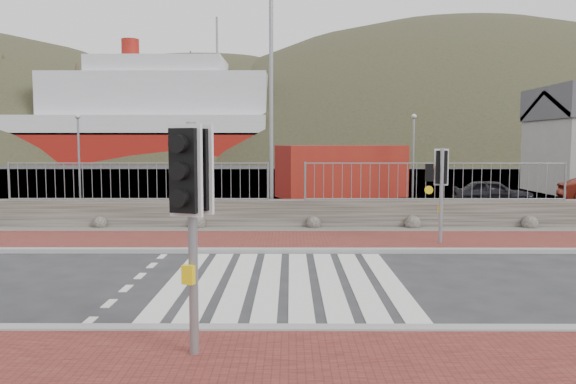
{
  "coord_description": "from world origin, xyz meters",
  "views": [
    {
      "loc": [
        0.12,
        -10.93,
        2.77
      ],
      "look_at": [
        0.06,
        3.0,
        1.54
      ],
      "focal_mm": 35.0,
      "sensor_mm": 36.0,
      "label": 1
    }
  ],
  "objects_px": {
    "ferry": "(113,124)",
    "traffic_signal_far": "(440,175)",
    "streetlight": "(275,91)",
    "car_a": "(493,193)",
    "shipping_container": "(341,171)",
    "traffic_signal_near": "(192,190)"
  },
  "relations": [
    {
      "from": "streetlight",
      "to": "traffic_signal_near",
      "type": "bearing_deg",
      "value": -87.75
    },
    {
      "from": "traffic_signal_near",
      "to": "car_a",
      "type": "relative_size",
      "value": 0.89
    },
    {
      "from": "traffic_signal_near",
      "to": "traffic_signal_far",
      "type": "height_order",
      "value": "traffic_signal_near"
    },
    {
      "from": "ferry",
      "to": "streetlight",
      "type": "distance_m",
      "value": 64.55
    },
    {
      "from": "ferry",
      "to": "shipping_container",
      "type": "xyz_separation_m",
      "value": [
        27.37,
        -50.31,
        -4.05
      ]
    },
    {
      "from": "ferry",
      "to": "traffic_signal_near",
      "type": "xyz_separation_m",
      "value": [
        23.55,
        -71.88,
        -3.18
      ]
    },
    {
      "from": "traffic_signal_far",
      "to": "streetlight",
      "type": "xyz_separation_m",
      "value": [
        -4.52,
        4.05,
        2.6
      ]
    },
    {
      "from": "shipping_container",
      "to": "streetlight",
      "type": "bearing_deg",
      "value": -126.68
    },
    {
      "from": "shipping_container",
      "to": "car_a",
      "type": "distance_m",
      "value": 7.51
    },
    {
      "from": "ferry",
      "to": "streetlight",
      "type": "bearing_deg",
      "value": -67.92
    },
    {
      "from": "ferry",
      "to": "traffic_signal_far",
      "type": "xyz_separation_m",
      "value": [
        28.78,
        -63.86,
        -3.46
      ]
    },
    {
      "from": "traffic_signal_near",
      "to": "shipping_container",
      "type": "distance_m",
      "value": 21.91
    },
    {
      "from": "traffic_signal_near",
      "to": "streetlight",
      "type": "relative_size",
      "value": 0.38
    },
    {
      "from": "ferry",
      "to": "car_a",
      "type": "relative_size",
      "value": 14.68
    },
    {
      "from": "streetlight",
      "to": "car_a",
      "type": "relative_size",
      "value": 2.35
    },
    {
      "from": "traffic_signal_far",
      "to": "streetlight",
      "type": "height_order",
      "value": "streetlight"
    },
    {
      "from": "traffic_signal_far",
      "to": "car_a",
      "type": "bearing_deg",
      "value": -109.43
    },
    {
      "from": "car_a",
      "to": "ferry",
      "type": "bearing_deg",
      "value": 43.47
    },
    {
      "from": "ferry",
      "to": "car_a",
      "type": "distance_m",
      "value": 64.13
    },
    {
      "from": "ferry",
      "to": "traffic_signal_far",
      "type": "height_order",
      "value": "ferry"
    },
    {
      "from": "ferry",
      "to": "traffic_signal_near",
      "type": "bearing_deg",
      "value": -71.86
    },
    {
      "from": "traffic_signal_near",
      "to": "streetlight",
      "type": "bearing_deg",
      "value": 104.92
    }
  ]
}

